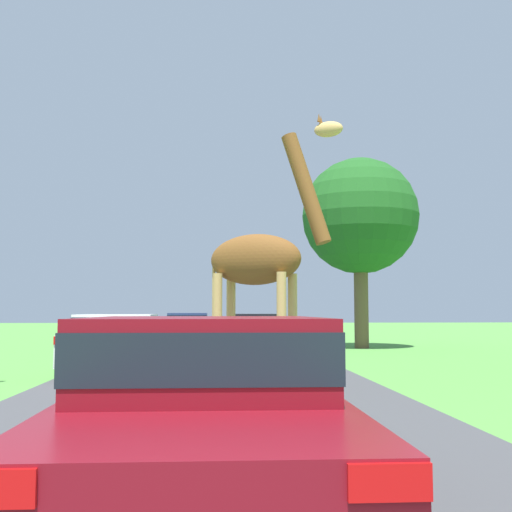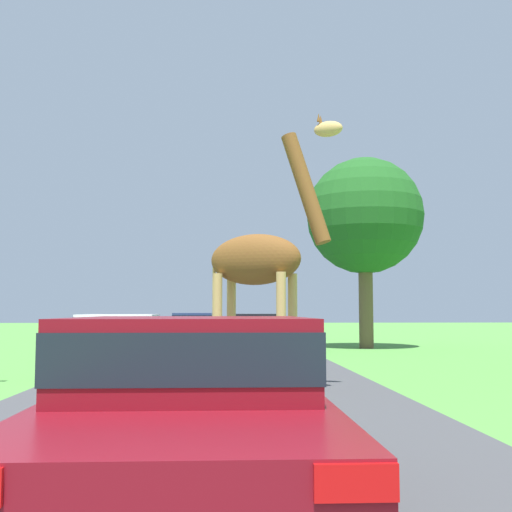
{
  "view_description": "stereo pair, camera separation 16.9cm",
  "coord_description": "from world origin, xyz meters",
  "px_view_note": "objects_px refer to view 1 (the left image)",
  "views": [
    {
      "loc": [
        0.11,
        -0.23,
        1.48
      ],
      "look_at": [
        0.89,
        12.22,
        2.55
      ],
      "focal_mm": 45.0,
      "sensor_mm": 36.0,
      "label": 1
    },
    {
      "loc": [
        0.28,
        -0.24,
        1.48
      ],
      "look_at": [
        0.89,
        12.22,
        2.55
      ],
      "focal_mm": 45.0,
      "sensor_mm": 36.0,
      "label": 2
    }
  ],
  "objects_px": {
    "car_lead_maroon": "(205,407)",
    "car_far_ahead": "(188,328)",
    "car_queue_right": "(253,332)",
    "giraffe_near_road": "(262,262)",
    "car_queue_left": "(117,342)",
    "tree_left_edge": "(360,217)"
  },
  "relations": [
    {
      "from": "giraffe_near_road",
      "to": "car_lead_maroon",
      "type": "height_order",
      "value": "giraffe_near_road"
    },
    {
      "from": "giraffe_near_road",
      "to": "car_queue_right",
      "type": "distance_m",
      "value": 11.14
    },
    {
      "from": "car_lead_maroon",
      "to": "car_queue_right",
      "type": "height_order",
      "value": "car_lead_maroon"
    },
    {
      "from": "car_queue_left",
      "to": "tree_left_edge",
      "type": "distance_m",
      "value": 13.58
    },
    {
      "from": "giraffe_near_road",
      "to": "car_far_ahead",
      "type": "height_order",
      "value": "giraffe_near_road"
    },
    {
      "from": "car_lead_maroon",
      "to": "car_far_ahead",
      "type": "height_order",
      "value": "car_lead_maroon"
    },
    {
      "from": "car_lead_maroon",
      "to": "car_far_ahead",
      "type": "bearing_deg",
      "value": 92.78
    },
    {
      "from": "car_queue_left",
      "to": "car_far_ahead",
      "type": "bearing_deg",
      "value": 85.16
    },
    {
      "from": "giraffe_near_road",
      "to": "tree_left_edge",
      "type": "height_order",
      "value": "tree_left_edge"
    },
    {
      "from": "giraffe_near_road",
      "to": "car_far_ahead",
      "type": "xyz_separation_m",
      "value": [
        -2.12,
        16.32,
        -1.7
      ]
    },
    {
      "from": "car_lead_maroon",
      "to": "car_queue_right",
      "type": "relative_size",
      "value": 0.99
    },
    {
      "from": "car_queue_left",
      "to": "car_far_ahead",
      "type": "relative_size",
      "value": 0.94
    },
    {
      "from": "car_far_ahead",
      "to": "tree_left_edge",
      "type": "distance_m",
      "value": 9.02
    },
    {
      "from": "car_queue_right",
      "to": "car_queue_left",
      "type": "height_order",
      "value": "car_queue_left"
    },
    {
      "from": "car_queue_left",
      "to": "tree_left_edge",
      "type": "relative_size",
      "value": 0.53
    },
    {
      "from": "car_queue_right",
      "to": "car_queue_left",
      "type": "distance_m",
      "value": 8.68
    },
    {
      "from": "giraffe_near_road",
      "to": "tree_left_edge",
      "type": "xyz_separation_m",
      "value": [
        4.93,
        13.01,
        2.84
      ]
    },
    {
      "from": "car_lead_maroon",
      "to": "car_queue_right",
      "type": "xyz_separation_m",
      "value": [
        1.43,
        18.52,
        -0.04
      ]
    },
    {
      "from": "giraffe_near_road",
      "to": "car_queue_right",
      "type": "height_order",
      "value": "giraffe_near_road"
    },
    {
      "from": "giraffe_near_road",
      "to": "car_queue_left",
      "type": "relative_size",
      "value": 1.29
    },
    {
      "from": "giraffe_near_road",
      "to": "car_queue_left",
      "type": "distance_m",
      "value": 4.82
    },
    {
      "from": "car_lead_maroon",
      "to": "car_far_ahead",
      "type": "xyz_separation_m",
      "value": [
        -1.16,
        23.85,
        -0.03
      ]
    }
  ]
}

